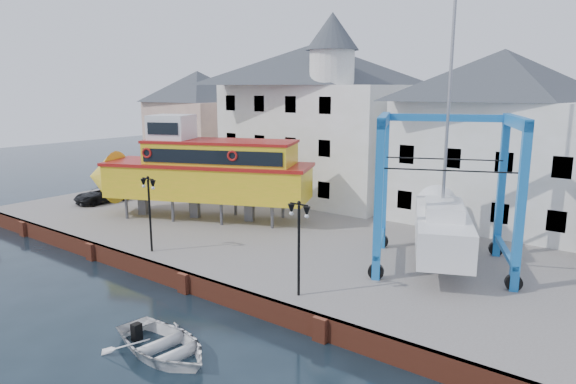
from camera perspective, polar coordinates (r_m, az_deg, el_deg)
The scene contains 12 objects.
ground at distance 26.06m, azimuth -11.36°, elevation -10.88°, with size 140.00×140.00×0.00m, color #17242D.
hardstanding at distance 33.70m, azimuth 2.78°, elevation -4.53°, with size 44.00×22.00×1.00m, color slate.
quay_wall at distance 25.94m, azimuth -11.22°, elevation -9.79°, with size 44.00×0.47×1.00m.
building_pink at distance 49.67m, azimuth -9.86°, elevation 7.16°, with size 8.00×7.00×10.30m.
building_white_main at distance 41.30m, azimuth 3.14°, elevation 8.10°, with size 14.00×8.30×14.00m.
building_white_right at distance 36.07m, azimuth 22.32°, elevation 5.55°, with size 12.00×8.00×11.20m.
lamp_post_left at distance 28.56m, azimuth -15.21°, elevation -0.30°, with size 1.12×0.32×4.20m.
lamp_post_right at distance 21.67m, azimuth 1.22°, elevation -3.63°, with size 1.12×0.32×4.20m.
tour_boat at distance 35.42m, azimuth -10.39°, elevation 2.40°, with size 16.30×9.93×7.02m.
travel_lift at distance 27.32m, azimuth 16.67°, elevation -2.54°, with size 8.32×9.77×14.52m.
van at distance 42.57m, azimuth -19.97°, elevation -0.29°, with size 1.98×4.29×1.19m, color black.
motorboat_b at distance 20.80m, azimuth -13.67°, elevation -17.08°, with size 3.43×4.80×0.99m, color white.
Camera 1 is at (18.30, -15.70, 9.88)m, focal length 32.00 mm.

